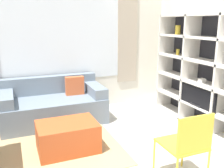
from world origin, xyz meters
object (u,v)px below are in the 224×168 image
at_px(folding_chair, 187,142).
at_px(couch_main, 54,105).
at_px(shelving_unit, 207,73).
at_px(ottoman, 68,137).

bearing_deg(folding_chair, couch_main, -66.90).
distance_m(shelving_unit, couch_main, 2.74).
xyz_separation_m(couch_main, folding_chair, (1.04, -2.43, 0.22)).
distance_m(ottoman, folding_chair, 1.65).
distance_m(shelving_unit, ottoman, 2.49).
relative_size(couch_main, ottoman, 2.19).
height_order(shelving_unit, couch_main, shelving_unit).
height_order(ottoman, folding_chair, folding_chair).
relative_size(shelving_unit, ottoman, 2.85).
bearing_deg(shelving_unit, ottoman, 179.32).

